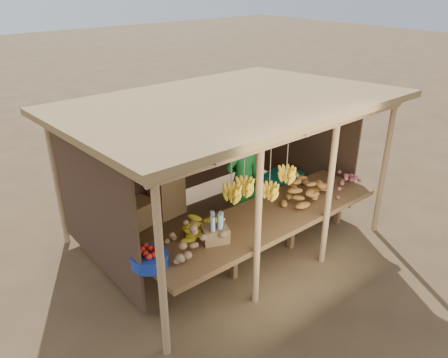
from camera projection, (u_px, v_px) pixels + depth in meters
ground at (224, 235)px, 7.34m from camera, size 60.00×60.00×0.00m
stall_structure at (218, 125)px, 6.55m from camera, size 4.70×3.50×2.43m
counter at (265, 220)px, 6.36m from camera, size 3.90×1.05×0.80m
potato_heap at (195, 233)px, 5.58m from camera, size 1.09×0.89×0.36m
sweet_potato_heap at (301, 186)px, 6.81m from camera, size 1.20×0.98×0.36m
onion_heap at (342, 177)px, 7.13m from camera, size 0.92×0.74×0.36m
banana_pile at (206, 223)px, 5.82m from camera, size 0.72×0.52×0.35m
tomato_basin at (149, 258)px, 5.24m from camera, size 0.46×0.46×0.24m
bottle_box at (215, 231)px, 5.68m from camera, size 0.41×0.37×0.42m
vendor at (243, 180)px, 7.15m from camera, size 0.71×0.49×1.85m
tarp_crate at (282, 187)px, 8.28m from camera, size 0.75×0.68×0.77m
carton_stack at (157, 199)px, 7.69m from camera, size 1.20×0.51×0.87m
burlap_sacks at (127, 217)px, 7.42m from camera, size 0.75×0.39×0.53m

